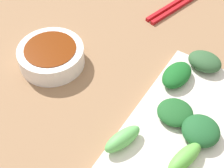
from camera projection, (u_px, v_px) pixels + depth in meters
tabletop at (129, 114)px, 0.57m from camera, size 2.10×2.10×0.02m
sauce_bowl at (51, 55)px, 0.62m from camera, size 0.12×0.12×0.04m
serving_plate at (183, 131)px, 0.53m from camera, size 0.17×0.31×0.01m
broccoli_leafy_0 at (177, 75)px, 0.58m from camera, size 0.05×0.07×0.03m
broccoli_leafy_2 at (201, 131)px, 0.50m from camera, size 0.07×0.07×0.03m
broccoli_stalk_3 at (123, 139)px, 0.50m from camera, size 0.04×0.07×0.03m
broccoli_leafy_5 at (205, 61)px, 0.60m from camera, size 0.06×0.05×0.03m
broccoli_stalk_6 at (185, 158)px, 0.48m from camera, size 0.04×0.07×0.03m
broccoli_leafy_7 at (175, 112)px, 0.53m from camera, size 0.07×0.07×0.02m
chopsticks at (184, 0)px, 0.75m from camera, size 0.08×0.23×0.01m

